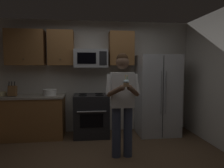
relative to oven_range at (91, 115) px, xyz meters
name	(u,v)px	position (x,y,z in m)	size (l,w,h in m)	color
ground_plane	(103,163)	(0.15, -1.36, -0.46)	(6.00, 6.00, 0.00)	brown
wall_back	(97,77)	(0.15, 0.39, 0.84)	(4.40, 0.10, 2.60)	beige
wall_right	(224,80)	(2.40, -1.06, 0.84)	(0.10, 4.40, 2.60)	beige
oven_range	(91,115)	(0.00, 0.00, 0.00)	(0.76, 0.70, 0.93)	black
microwave	(91,59)	(0.00, 0.12, 1.26)	(0.74, 0.41, 0.40)	#9EA0A5
refrigerator	(157,95)	(1.50, -0.04, 0.44)	(0.90, 0.75, 1.80)	#B7BABF
cabinet_row_upper	(65,48)	(-0.57, 0.17, 1.49)	(2.78, 0.36, 0.76)	brown
counter_left	(31,117)	(-1.30, 0.02, 0.00)	(1.44, 0.66, 0.92)	brown
knife_block	(12,91)	(-1.64, -0.03, 0.57)	(0.16, 0.15, 0.32)	brown
bowl_large_white	(50,92)	(-0.89, 0.02, 0.53)	(0.29, 0.29, 0.13)	white
bowl_small_colored	(2,94)	(-1.88, 0.05, 0.50)	(0.19, 0.19, 0.09)	beige
person	(122,99)	(0.50, -1.16, 0.53)	(0.60, 0.48, 1.76)	#383F59
cupcake	(126,83)	(0.50, -1.49, 0.83)	(0.09, 0.09, 0.17)	#A87F56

